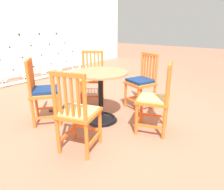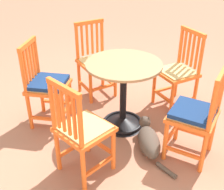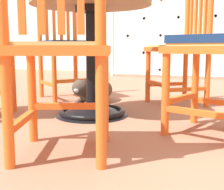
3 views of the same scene
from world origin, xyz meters
name	(u,v)px [view 1 (image 1 of 3)]	position (x,y,z in m)	size (l,w,h in m)	color
ground_plane	(120,121)	(0.00, 0.00, 0.00)	(24.00, 24.00, 0.00)	#A36B51
lattice_fence_panel	(32,56)	(0.49, 3.06, 0.63)	(3.69, 0.06, 1.25)	white
cafe_table	(101,102)	(-0.14, 0.24, 0.28)	(0.76, 0.76, 0.73)	black
orange_chair_by_planter	(77,114)	(-0.84, -0.06, 0.43)	(0.51, 0.51, 0.91)	orange
orange_chair_at_corner	(155,100)	(0.06, -0.51, 0.43)	(0.51, 0.51, 0.91)	orange
orange_chair_tucked_in	(141,82)	(0.64, 0.04, 0.45)	(0.51, 0.51, 0.91)	orange
orange_chair_facing_out	(92,79)	(0.34, 0.87, 0.43)	(0.56, 0.56, 0.91)	orange
orange_chair_near_fence	(44,92)	(-0.66, 0.83, 0.45)	(0.56, 0.56, 0.91)	orange
tabby_cat	(73,111)	(-0.31, 0.66, 0.10)	(0.26, 0.74, 0.23)	#4C4238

